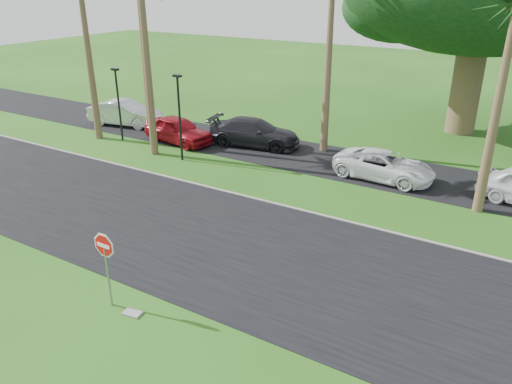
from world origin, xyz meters
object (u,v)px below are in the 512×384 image
object	(u,v)px
stop_sign_near	(105,255)
car_silver	(125,113)
car_red	(178,130)
car_minivan	(384,166)
car_dark	(254,133)

from	to	relation	value
stop_sign_near	car_silver	bearing A→B (deg)	133.29
car_red	car_minivan	distance (m)	12.50
car_red	car_dark	size ratio (longest dim) A/B	0.84
car_silver	stop_sign_near	bearing A→B (deg)	-148.14
stop_sign_near	car_minivan	world-z (taller)	stop_sign_near
car_red	car_dark	world-z (taller)	car_dark
stop_sign_near	car_minivan	size ratio (longest dim) A/B	0.53
stop_sign_near	car_red	distance (m)	16.33
car_dark	car_minivan	distance (m)	8.35
car_silver	car_red	bearing A→B (deg)	-113.16
car_silver	car_minivan	xyz separation A→B (m)	(17.94, -0.50, -0.14)
car_dark	car_minivan	world-z (taller)	car_dark
car_red	car_silver	bearing A→B (deg)	86.00
car_red	stop_sign_near	bearing A→B (deg)	-140.29
car_minivan	car_dark	bearing A→B (deg)	84.14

